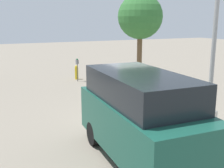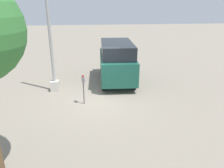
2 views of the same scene
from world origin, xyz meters
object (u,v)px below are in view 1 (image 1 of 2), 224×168
parking_meter_near (143,90)px  fire_hydrant (77,72)px  parked_van (140,115)px  parking_meter_far (77,64)px  lamp_post (212,68)px  street_tree (140,17)px

parking_meter_near → fire_hydrant: size_ratio=1.59×
parking_meter_near → parked_van: size_ratio=0.31×
parking_meter_near → parking_meter_far: size_ratio=1.01×
lamp_post → fire_hydrant: size_ratio=7.24×
parking_meter_near → fire_hydrant: 7.98m
parking_meter_near → lamp_post: size_ratio=0.22×
parking_meter_near → parking_meter_far: (-7.34, -0.24, -0.01)m
lamp_post → parking_meter_near: bearing=-140.0°
fire_hydrant → parking_meter_near: bearing=0.7°
parking_meter_near → parked_van: (3.05, -1.97, 0.21)m
parking_meter_near → lamp_post: (1.89, 1.59, 1.05)m
parking_meter_near → parked_van: bearing=-43.1°
parking_meter_near → parking_meter_far: bearing=171.7°
parking_meter_near → parking_meter_far: 7.34m
parking_meter_far → street_tree: (3.09, 2.59, 2.82)m
street_tree → fire_hydrant: (-3.70, -2.45, -3.43)m
parking_meter_near → lamp_post: bearing=29.8°
parking_meter_far → lamp_post: size_ratio=0.22×
parking_meter_near → street_tree: size_ratio=0.28×
parking_meter_near → street_tree: 5.62m
lamp_post → fire_hydrant: bearing=-170.3°
parking_meter_near → street_tree: street_tree is taller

